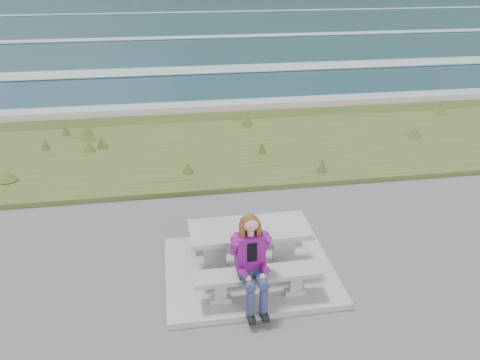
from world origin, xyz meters
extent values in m
cube|color=#A5A49F|center=(0.00, 0.00, 0.05)|extent=(2.60, 2.10, 0.10)
cube|color=#A5A49F|center=(-0.54, 0.00, 0.14)|extent=(0.62, 0.12, 0.08)
cube|color=#A5A49F|center=(-0.54, 0.00, 0.44)|extent=(0.34, 0.09, 0.51)
cube|color=#A5A49F|center=(-0.54, 0.00, 0.73)|extent=(0.62, 0.12, 0.08)
cube|color=#A5A49F|center=(0.54, 0.00, 0.14)|extent=(0.62, 0.12, 0.08)
cube|color=#A5A49F|center=(0.54, 0.00, 0.44)|extent=(0.34, 0.09, 0.51)
cube|color=#A5A49F|center=(0.54, 0.00, 0.73)|extent=(0.62, 0.12, 0.08)
cube|color=#A5A49F|center=(0.00, 0.00, 0.81)|extent=(1.80, 0.75, 0.08)
cube|color=#A5A49F|center=(-0.54, -0.70, 0.14)|extent=(0.30, 0.12, 0.08)
cube|color=#A5A49F|center=(-0.54, -0.70, 0.29)|extent=(0.17, 0.09, 0.22)
cube|color=#A5A49F|center=(-0.54, -0.70, 0.44)|extent=(0.30, 0.12, 0.08)
cube|color=#A5A49F|center=(0.54, -0.70, 0.14)|extent=(0.30, 0.12, 0.08)
cube|color=#A5A49F|center=(0.54, -0.70, 0.29)|extent=(0.17, 0.09, 0.22)
cube|color=#A5A49F|center=(0.54, -0.70, 0.44)|extent=(0.30, 0.12, 0.08)
cube|color=#A5A49F|center=(0.00, -0.70, 0.52)|extent=(1.80, 0.35, 0.07)
cube|color=#A5A49F|center=(-0.54, 0.70, 0.14)|extent=(0.30, 0.12, 0.08)
cube|color=#A5A49F|center=(-0.54, 0.70, 0.29)|extent=(0.17, 0.09, 0.22)
cube|color=#A5A49F|center=(-0.54, 0.70, 0.44)|extent=(0.30, 0.12, 0.08)
cube|color=#A5A49F|center=(0.54, 0.70, 0.14)|extent=(0.30, 0.12, 0.08)
cube|color=#A5A49F|center=(0.54, 0.70, 0.29)|extent=(0.17, 0.09, 0.22)
cube|color=#A5A49F|center=(0.54, 0.70, 0.44)|extent=(0.30, 0.12, 0.08)
cube|color=#A5A49F|center=(0.00, 0.70, 0.52)|extent=(1.80, 0.35, 0.07)
cube|color=#374A1B|center=(0.00, 5.00, 0.00)|extent=(160.00, 4.50, 0.22)
cube|color=brown|center=(0.00, 7.90, 0.00)|extent=(160.00, 0.80, 2.20)
cube|color=silver|center=(0.00, 14.00, -1.74)|extent=(220.00, 3.00, 0.06)
cube|color=silver|center=(0.00, 22.00, -1.74)|extent=(220.00, 2.00, 0.06)
cube|color=silver|center=(0.00, 34.00, -1.74)|extent=(220.00, 1.40, 0.06)
cube|color=silver|center=(0.00, 52.00, -1.74)|extent=(220.00, 1.00, 0.06)
cube|color=navy|center=(-0.10, -0.90, 0.38)|extent=(0.41, 0.69, 0.56)
cube|color=#7E107A|center=(-0.12, -0.68, 0.91)|extent=(0.41, 0.25, 0.50)
sphere|color=#D7A886|center=(-0.12, -0.70, 1.35)|extent=(0.21, 0.21, 0.21)
sphere|color=#5D2A15|center=(-0.12, -0.68, 1.36)|extent=(0.23, 0.23, 0.23)
camera|label=1|loc=(-1.08, -5.87, 4.55)|focal=35.00mm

